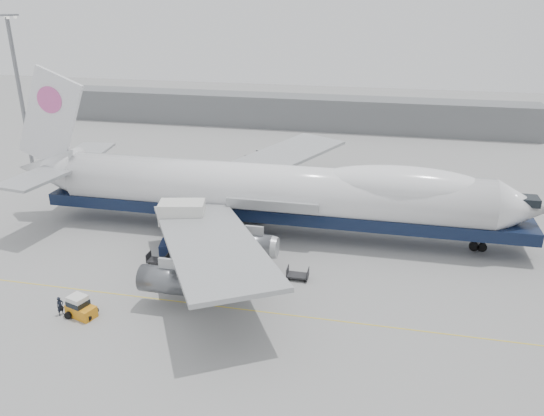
% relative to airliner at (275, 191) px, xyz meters
% --- Properties ---
extents(ground, '(260.00, 260.00, 0.00)m').
position_rel_airliner_xyz_m(ground, '(-0.64, -12.00, -5.62)').
color(ground, gray).
rests_on(ground, ground).
extents(apron_line, '(60.00, 0.15, 0.01)m').
position_rel_airliner_xyz_m(apron_line, '(-0.64, -18.00, -5.62)').
color(apron_line, gold).
rests_on(apron_line, ground).
extents(hangar, '(110.00, 8.00, 7.00)m').
position_rel_airliner_xyz_m(hangar, '(-10.64, 58.00, -2.12)').
color(hangar, slate).
rests_on(hangar, ground).
extents(floodlight_mast, '(2.40, 2.40, 25.43)m').
position_rel_airliner_xyz_m(floodlight_mast, '(-42.64, 12.00, 8.64)').
color(floodlight_mast, slate).
rests_on(floodlight_mast, ground).
extents(airliner, '(67.00, 55.30, 19.98)m').
position_rel_airliner_xyz_m(airliner, '(0.00, 0.00, 0.00)').
color(airliner, white).
rests_on(airliner, ground).
extents(catering_truck, '(5.98, 4.66, 6.22)m').
position_rel_airliner_xyz_m(catering_truck, '(-9.28, -7.48, -2.16)').
color(catering_truck, '#182449').
rests_on(catering_truck, ground).
extents(baggage_tug, '(3.11, 2.27, 2.04)m').
position_rel_airliner_xyz_m(baggage_tug, '(-13.93, -22.27, -4.72)').
color(baggage_tug, orange).
rests_on(baggage_tug, ground).
extents(ground_worker, '(0.71, 0.81, 1.87)m').
position_rel_airliner_xyz_m(ground_worker, '(-15.82, -22.50, -4.69)').
color(ground_worker, black).
rests_on(ground_worker, ground).
extents(traffic_cone, '(0.34, 0.34, 0.50)m').
position_rel_airliner_xyz_m(traffic_cone, '(-16.48, -19.19, -5.39)').
color(traffic_cone, '#FF4B0D').
rests_on(traffic_cone, ground).
extents(dolly_0, '(2.30, 1.35, 1.30)m').
position_rel_airliner_xyz_m(dolly_0, '(-11.04, -11.11, -5.09)').
color(dolly_0, '#2D2D30').
rests_on(dolly_0, ground).
extents(dolly_1, '(2.30, 1.35, 1.30)m').
position_rel_airliner_xyz_m(dolly_1, '(-7.08, -11.11, -5.09)').
color(dolly_1, '#2D2D30').
rests_on(dolly_1, ground).
extents(dolly_2, '(2.30, 1.35, 1.30)m').
position_rel_airliner_xyz_m(dolly_2, '(-3.12, -11.11, -5.09)').
color(dolly_2, '#2D2D30').
rests_on(dolly_2, ground).
extents(dolly_3, '(2.30, 1.35, 1.30)m').
position_rel_airliner_xyz_m(dolly_3, '(0.83, -11.11, -5.09)').
color(dolly_3, '#2D2D30').
rests_on(dolly_3, ground).
extents(dolly_4, '(2.30, 1.35, 1.30)m').
position_rel_airliner_xyz_m(dolly_4, '(4.79, -11.11, -5.09)').
color(dolly_4, '#2D2D30').
rests_on(dolly_4, ground).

